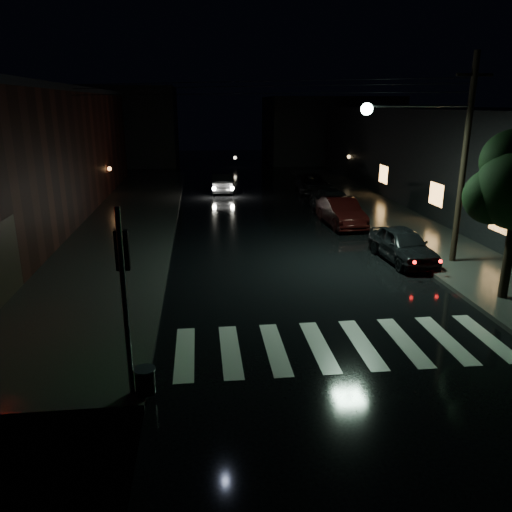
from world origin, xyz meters
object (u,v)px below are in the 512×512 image
object	(u,v)px
parked_car_b	(341,212)
parked_car_c	(333,201)
parked_car_a	(403,245)
parked_car_d	(312,183)
oncoming_car	(222,183)

from	to	relation	value
parked_car_b	parked_car_c	size ratio (longest dim) A/B	0.99
parked_car_c	parked_car_b	bearing A→B (deg)	-104.97
parked_car_a	parked_car_c	size ratio (longest dim) A/B	0.90
parked_car_c	parked_car_d	xyz separation A→B (m)	(0.33, 7.38, -0.02)
parked_car_a	oncoming_car	distance (m)	19.01
parked_car_b	oncoming_car	distance (m)	12.81
parked_car_b	oncoming_car	size ratio (longest dim) A/B	1.07
parked_car_a	parked_car_d	bearing A→B (deg)	86.61
parked_car_a	oncoming_car	xyz separation A→B (m)	(-6.61, 17.82, -0.01)
parked_car_d	parked_car_a	bearing A→B (deg)	-86.13
parked_car_c	parked_car_d	distance (m)	7.39
parked_car_b	oncoming_car	bearing A→B (deg)	114.39
parked_car_c	oncoming_car	world-z (taller)	oncoming_car
parked_car_c	parked_car_d	bearing A→B (deg)	80.48
parked_car_b	parked_car_d	bearing A→B (deg)	83.18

